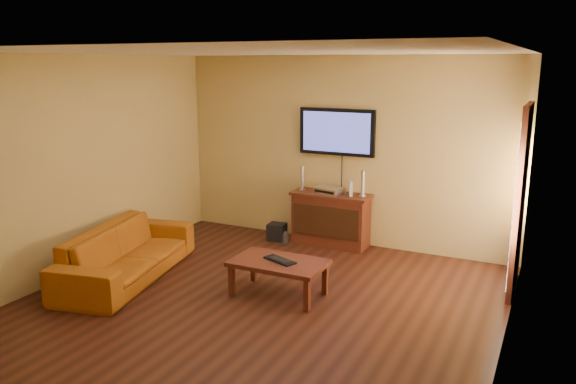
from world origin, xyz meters
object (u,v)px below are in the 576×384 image
Objects in this scene: coffee_table at (279,265)px; av_receiver at (329,190)px; speaker_right at (363,185)px; bottle at (286,239)px; television at (337,132)px; sofa at (127,244)px; keyboard at (280,260)px; subwoofer at (277,232)px; media_console at (331,219)px; speaker_left at (302,179)px; game_console at (351,188)px.

av_receiver reaches higher than coffee_table.
speaker_right is 1.37m from bottle.
sofa is (-1.77, -2.46, -1.21)m from television.
speaker_right is 2.06m from keyboard.
subwoofer is (-0.96, 1.81, -0.24)m from coffee_table.
bottle is (-0.57, -0.32, -0.29)m from media_console.
speaker_right is at bearing 81.66° from keyboard.
speaker_left is 1.60× the size of bottle.
television reaches higher than bottle.
av_receiver is at bearing -3.01° from speaker_left.
av_receiver is at bearing -49.75° from sofa.
coffee_table is at bearing -119.10° from game_console.
game_console is at bearing 20.15° from bottle.
bottle is (0.24, -0.18, -0.02)m from subwoofer.
speaker_left reaches higher than keyboard.
speaker_right reaches higher than bottle.
television is at bearing 123.71° from game_console.
bottle is at bearing -43.12° from subwoofer.
keyboard is at bearing -72.08° from av_receiver.
speaker_left is 0.90m from bottle.
bottle is (-0.54, -0.32, -0.71)m from av_receiver.
speaker_left reaches higher than bottle.
keyboard is at bearing -72.08° from speaker_left.
speaker_right is at bearing -56.43° from sofa.
subwoofer is at bearing 118.31° from keyboard.
subwoofer is at bearing 117.86° from coffee_table.
television reaches higher than speaker_left.
speaker_left is 1.71× the size of game_console.
coffee_table is 0.07m from keyboard.
subwoofer is (-1.26, -0.16, -0.81)m from speaker_right.
television is 0.83m from game_console.
keyboard is (0.17, -1.95, 0.04)m from media_console.
coffee_table is 2.01m from av_receiver.
television is 3.22× the size of speaker_left.
coffee_table is at bearing -72.55° from speaker_left.
television is 0.84m from av_receiver.
media_console is 1.96m from coffee_table.
coffee_table is at bearing -68.56° from subwoofer.
sofa is at bearing -127.90° from media_console.
game_console is 0.82× the size of subwoofer.
game_console is (2.07, 2.28, 0.45)m from sofa.
television is 4.52× the size of subwoofer.
subwoofer is (-0.34, -0.17, -0.81)m from speaker_left.
av_receiver is at bearing 154.64° from game_console.
bottle is (-0.10, -0.34, -0.83)m from speaker_left.
subwoofer is (0.97, 2.14, -0.30)m from sofa.
keyboard is (0.17, -2.13, -1.21)m from television.
subwoofer is at bearing -153.79° from speaker_left.
bottle is 1.82m from keyboard.
av_receiver is (-0.18, 1.95, 0.45)m from coffee_table.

